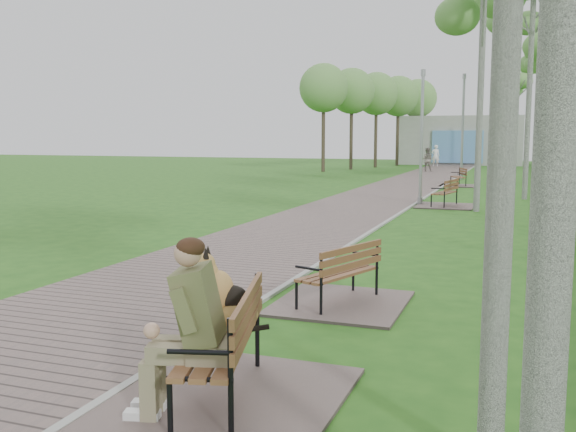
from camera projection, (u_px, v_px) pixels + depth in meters
name	position (u px, v px, depth m)	size (l,w,h in m)	color
ground	(128.00, 388.00, 6.07)	(120.00, 120.00, 0.00)	#245719
walkway	(388.00, 193.00, 26.71)	(3.50, 67.00, 0.04)	#6A5A56
kerb	(431.00, 194.00, 26.11)	(0.10, 67.00, 0.05)	#999993
building_north	(460.00, 140.00, 53.86)	(10.00, 5.20, 4.00)	#9E9E99
bench_main	(210.00, 348.00, 5.68)	(2.05, 2.28, 1.79)	#6A5A56
bench_second	(339.00, 290.00, 9.05)	(1.77, 1.96, 1.08)	#6A5A56
bench_third	(444.00, 200.00, 21.61)	(1.86, 2.07, 1.14)	#6A5A56
bench_far	(458.00, 182.00, 30.42)	(1.73, 1.93, 1.06)	#6A5A56
lamp_post_second	(421.00, 142.00, 21.96)	(0.18, 0.18, 4.60)	#989BA0
lamp_post_third	(463.00, 131.00, 34.80)	(0.22, 0.22, 5.69)	#989BA0
lamp_post_far	(477.00, 140.00, 49.04)	(0.17, 0.17, 4.42)	#989BA0
pedestrian_near	(436.00, 156.00, 49.61)	(0.61, 0.40, 1.68)	white
pedestrian_far	(427.00, 160.00, 42.60)	(0.77, 0.60, 1.59)	gray
birch_far_a	(547.00, 21.00, 29.41)	(2.77, 2.77, 9.72)	silver
birch_far_b	(519.00, 51.00, 30.88)	(2.43, 2.43, 8.18)	silver
birch_far_c	(564.00, 25.00, 31.64)	(2.67, 2.67, 9.93)	silver
birch_distant_a	(514.00, 71.00, 39.41)	(2.54, 2.54, 8.05)	silver
birch_distant_b	(552.00, 62.00, 48.83)	(2.86, 2.86, 10.11)	silver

